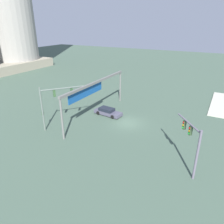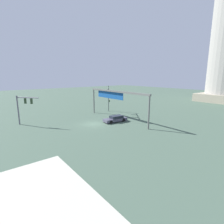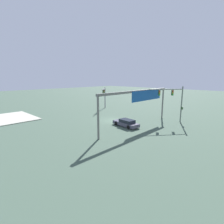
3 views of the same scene
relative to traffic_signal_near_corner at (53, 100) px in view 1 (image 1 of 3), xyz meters
The scene contains 5 objects.
ground_plane 11.67m from the traffic_signal_near_corner, 52.26° to the right, with size 190.41×190.41×0.00m, color #405546.
traffic_signal_near_corner is the anchor object (origin of this frame).
traffic_signal_opposite_side 18.78m from the traffic_signal_near_corner, 92.69° to the right, with size 3.71×2.94×5.38m.
overhead_sign_gantry 6.65m from the traffic_signal_near_corner, 26.46° to the right, with size 17.28×0.43×5.96m.
sedan_car_approaching 9.73m from the traffic_signal_near_corner, 28.52° to the right, with size 2.22×4.89×1.21m.
Camera 1 is at (-27.09, -11.84, 14.32)m, focal length 33.97 mm.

